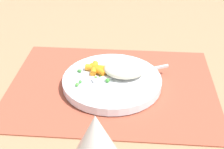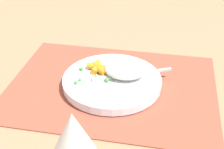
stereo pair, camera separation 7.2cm
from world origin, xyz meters
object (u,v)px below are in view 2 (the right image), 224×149
Objects in this scene: rice_mound at (125,70)px; fork at (124,75)px; carrot_portion at (98,68)px; wine_glass at (74,137)px; plate at (112,81)px.

rice_mound reaches higher than fork.
carrot_portion is 0.37× the size of wine_glass.
fork is at bearing 67.47° from rice_mound.
carrot_portion reaches higher than fork.
plate is 4.00× the size of carrot_portion.
fork is (-0.07, 0.01, -0.01)m from carrot_portion.
plate is 1.49× the size of wine_glass.
rice_mound is at bearing -112.53° from fork.
wine_glass is at bearing 85.13° from fork.
rice_mound is at bearing 172.32° from carrot_portion.
plate is at bearing 29.42° from rice_mound.
wine_glass is (-0.00, 0.30, 0.10)m from plate.
wine_glass is at bearing 84.92° from rice_mound.
wine_glass reaches higher than carrot_portion.
carrot_portion is at bearing -83.02° from wine_glass.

